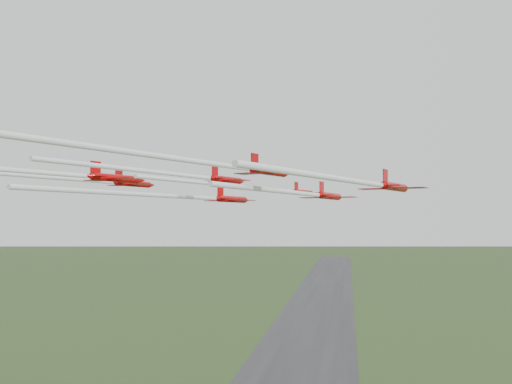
# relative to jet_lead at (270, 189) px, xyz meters

# --- Properties ---
(runway) EXTENTS (38.00, 900.00, 0.04)m
(runway) POSITION_rel_jet_lead_xyz_m (-2.41, 195.66, -54.15)
(runway) COLOR #2E2E30
(runway) RESTS_ON ground
(jet_lead) EXTENTS (21.04, 52.29, 2.36)m
(jet_lead) POSITION_rel_jet_lead_xyz_m (0.00, 0.00, 0.00)
(jet_lead) COLOR #AC0506
(jet_row2_left) EXTENTS (21.41, 53.66, 2.96)m
(jet_row2_left) POSITION_rel_jet_lead_xyz_m (-12.38, -5.59, -1.56)
(jet_row2_left) COLOR #AC0506
(jet_row2_right) EXTENTS (16.88, 44.59, 2.88)m
(jet_row2_right) POSITION_rel_jet_lead_xyz_m (7.75, -9.79, -1.36)
(jet_row2_right) COLOR #AC0506
(jet_row3_left) EXTENTS (19.77, 47.90, 2.61)m
(jet_row3_left) POSITION_rel_jet_lead_xyz_m (-27.88, -14.85, 0.93)
(jet_row3_left) COLOR #AC0506
(jet_row3_mid) EXTENTS (17.52, 41.42, 2.50)m
(jet_row3_mid) POSITION_rel_jet_lead_xyz_m (-9.01, -18.27, 1.08)
(jet_row3_mid) COLOR #AC0506
(jet_row3_right) EXTENTS (19.77, 43.03, 2.73)m
(jet_row3_right) POSITION_rel_jet_lead_xyz_m (16.34, -28.18, -0.86)
(jet_row3_right) COLOR #AC0506
(jet_row4_left) EXTENTS (21.39, 44.97, 2.88)m
(jet_row4_left) POSITION_rel_jet_lead_xyz_m (-25.52, -26.33, 0.97)
(jet_row4_left) COLOR #AC0506
(jet_row4_right) EXTENTS (24.36, 54.70, 2.46)m
(jet_row4_right) POSITION_rel_jet_lead_xyz_m (-2.11, -42.76, 0.75)
(jet_row4_right) COLOR #AC0506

